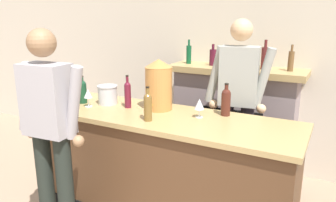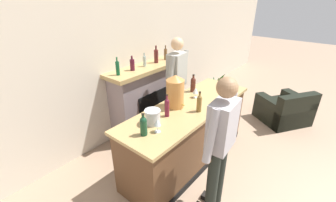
% 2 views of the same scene
% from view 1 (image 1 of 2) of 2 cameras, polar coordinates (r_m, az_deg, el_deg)
% --- Properties ---
extents(wall_back_panel, '(12.00, 0.07, 2.75)m').
position_cam_1_polar(wall_back_panel, '(4.12, 10.93, 7.79)').
color(wall_back_panel, beige).
rests_on(wall_back_panel, ground_plane).
extents(bar_counter, '(2.40, 0.78, 0.99)m').
position_cam_1_polar(bar_counter, '(3.11, -0.56, -11.20)').
color(bar_counter, brown).
rests_on(bar_counter, ground_plane).
extents(fireplace_stone, '(1.55, 0.52, 1.60)m').
position_cam_1_polar(fireplace_stone, '(3.99, 11.36, -3.12)').
color(fireplace_stone, gray).
rests_on(fireplace_stone, ground_plane).
extents(person_customer, '(0.66, 0.33, 1.77)m').
position_cam_1_polar(person_customer, '(2.68, -19.74, -5.18)').
color(person_customer, black).
rests_on(person_customer, ground_plane).
extents(person_bartender, '(0.65, 0.35, 1.83)m').
position_cam_1_polar(person_bartender, '(3.29, 12.01, -0.36)').
color(person_bartender, '#25212C').
rests_on(person_bartender, ground_plane).
extents(copper_dispenser, '(0.26, 0.30, 0.48)m').
position_cam_1_polar(copper_dispenser, '(3.07, -1.63, 2.91)').
color(copper_dispenser, '#C68240').
rests_on(copper_dispenser, bar_counter).
extents(ice_bucket_steel, '(0.20, 0.20, 0.19)m').
position_cam_1_polar(ice_bucket_steel, '(3.34, -10.45, 1.09)').
color(ice_bucket_steel, silver).
rests_on(ice_bucket_steel, bar_counter).
extents(wine_bottle_cabernet_heavy, '(0.06, 0.06, 0.32)m').
position_cam_1_polar(wine_bottle_cabernet_heavy, '(3.17, -7.03, 1.30)').
color(wine_bottle_cabernet_heavy, maroon).
rests_on(wine_bottle_cabernet_heavy, bar_counter).
extents(wine_bottle_merlot_tall, '(0.07, 0.07, 0.30)m').
position_cam_1_polar(wine_bottle_merlot_tall, '(2.76, -3.52, -0.80)').
color(wine_bottle_merlot_tall, brown).
rests_on(wine_bottle_merlot_tall, bar_counter).
extents(wine_bottle_riesling_slim, '(0.08, 0.08, 0.29)m').
position_cam_1_polar(wine_bottle_riesling_slim, '(2.94, 10.06, 0.03)').
color(wine_bottle_riesling_slim, '#4B2017').
rests_on(wine_bottle_riesling_slim, bar_counter).
extents(wine_bottle_chardonnay_pale, '(0.08, 0.08, 0.28)m').
position_cam_1_polar(wine_bottle_chardonnay_pale, '(3.43, -14.66, 1.77)').
color(wine_bottle_chardonnay_pale, '#174027').
rests_on(wine_bottle_chardonnay_pale, bar_counter).
extents(wine_glass_front_left, '(0.08, 0.08, 0.18)m').
position_cam_1_polar(wine_glass_front_left, '(3.27, -13.75, 1.16)').
color(wine_glass_front_left, silver).
rests_on(wine_glass_front_left, bar_counter).
extents(wine_glass_near_bucket, '(0.09, 0.09, 0.17)m').
position_cam_1_polar(wine_glass_near_bucket, '(2.86, 5.49, -0.62)').
color(wine_glass_near_bucket, silver).
rests_on(wine_glass_near_bucket, bar_counter).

